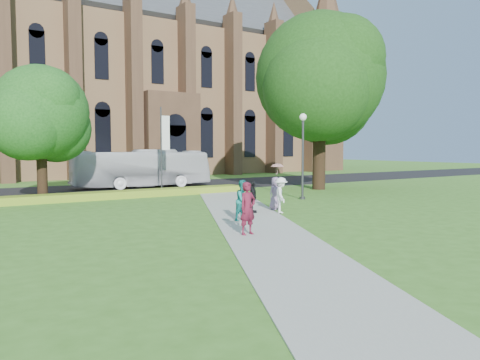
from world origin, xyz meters
TOP-DOWN VIEW (x-y plane):
  - ground at (0.00, 0.00)m, footprint 160.00×160.00m
  - road at (0.00, 20.00)m, footprint 160.00×10.00m
  - footpath at (0.00, 1.00)m, footprint 15.58×28.54m
  - flower_hedge at (-2.00, 13.20)m, footprint 18.00×1.40m
  - cathedral at (10.00, 39.73)m, footprint 52.60×18.25m
  - streetlamp at (7.50, 6.50)m, footprint 0.44×0.44m
  - large_tree at (13.00, 11.00)m, footprint 9.60×9.60m
  - street_tree_1 at (-6.00, 14.50)m, footprint 5.60×5.60m
  - banner_pole_0 at (2.11, 15.20)m, footprint 0.70×0.10m
  - tour_coach at (2.27, 19.61)m, footprint 10.86×2.99m
  - pedestrian_0 at (-1.98, -1.51)m, footprint 0.75×0.54m
  - pedestrian_1 at (-0.33, 1.25)m, footprint 0.99×0.86m
  - pedestrian_2 at (2.48, 2.24)m, footprint 1.08×1.27m
  - pedestrian_3 at (1.41, 3.04)m, footprint 0.83×0.95m
  - pedestrian_4 at (3.02, 3.37)m, footprint 0.84×0.57m
  - parasol at (3.20, 3.47)m, footprint 0.72×0.72m

SIDE VIEW (x-z plane):
  - ground at x=0.00m, z-range 0.00..0.00m
  - road at x=0.00m, z-range 0.00..0.02m
  - footpath at x=0.00m, z-range 0.00..0.04m
  - flower_hedge at x=-2.00m, z-range 0.00..0.45m
  - pedestrian_3 at x=1.41m, z-range 0.04..1.58m
  - pedestrian_4 at x=3.02m, z-range 0.04..1.69m
  - pedestrian_2 at x=2.48m, z-range 0.04..1.75m
  - pedestrian_1 at x=-0.33m, z-range 0.04..1.79m
  - pedestrian_0 at x=-1.98m, z-range 0.04..1.94m
  - tour_coach at x=2.27m, z-range 0.02..3.02m
  - parasol at x=3.20m, z-range 1.69..2.27m
  - streetlamp at x=7.50m, z-range 0.68..5.92m
  - banner_pole_0 at x=2.11m, z-range 0.39..6.39m
  - street_tree_1 at x=-6.00m, z-range 1.20..9.25m
  - large_tree at x=13.00m, z-range 1.77..14.97m
  - cathedral at x=10.00m, z-range -1.02..26.98m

